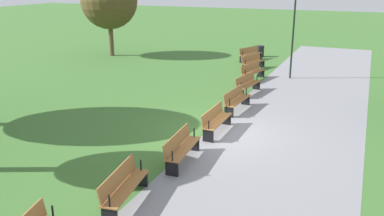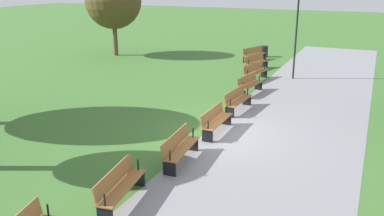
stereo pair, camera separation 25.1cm
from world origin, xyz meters
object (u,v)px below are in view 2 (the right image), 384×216
bench_4 (237,100)px  tree_4 (113,1)px  bench_2 (255,72)px  bench_5 (216,120)px  trash_bin (264,51)px  bench_3 (249,84)px  bench_7 (120,185)px  bench_1 (256,62)px  bench_0 (254,54)px  lamp_post (297,21)px  bench_6 (179,147)px

bench_4 → tree_4: 15.10m
bench_2 → bench_5: size_ratio=1.03×
bench_5 → tree_4: (-11.47, -11.98, 3.29)m
trash_bin → bench_3: bearing=10.6°
bench_2 → bench_4: bearing=20.8°
bench_3 → bench_7: 10.92m
bench_7 → trash_bin: (-20.60, -1.80, -0.10)m
bench_1 → bench_2: size_ratio=1.00×
bench_7 → trash_bin: bench_7 is taller
bench_4 → bench_0: bearing=-163.4°
bench_1 → lamp_post: lamp_post is taller
trash_bin → bench_2: bearing=10.6°
bench_0 → lamp_post: (3.94, 3.36, 2.59)m
bench_3 → tree_4: tree_4 is taller
bench_2 → tree_4: bearing=-94.1°
bench_3 → lamp_post: lamp_post is taller
bench_0 → tree_4: bearing=-57.7°
bench_2 → trash_bin: bearing=-156.9°
bench_3 → lamp_post: size_ratio=0.46×
bench_4 → bench_6: 5.47m
bench_0 → lamp_post: 5.79m
bench_4 → trash_bin: bench_4 is taller
bench_2 → lamp_post: (-1.31, 1.79, 2.59)m
bench_7 → trash_bin: 20.67m
bench_2 → bench_7: (13.61, 0.49, 0.00)m
bench_5 → trash_bin: bench_5 is taller
bench_3 → bench_7: bearing=8.3°
bench_0 → bench_7: 18.97m
bench_1 → bench_7: bearing=20.8°
bench_6 → tree_4: bearing=-144.3°
bench_3 → tree_4: bearing=-109.1°
bench_3 → bench_4: (2.72, 0.30, 0.00)m
bench_7 → trash_bin: bearing=176.7°
bench_3 → bench_6: (8.20, 0.30, 0.00)m
tree_4 → bench_2: bearing=73.4°
bench_1 → bench_0: bearing=-144.6°
bench_1 → bench_6: same height
bench_2 → bench_3: (2.69, 0.49, 0.00)m
bench_0 → bench_4: same height
bench_5 → bench_6: (2.74, -0.10, 0.00)m
lamp_post → bench_5: bearing=-5.5°
bench_0 → bench_7: bearing=27.1°
bench_4 → trash_bin: 12.58m
bench_4 → bench_7: size_ratio=0.99×
bench_2 → bench_4: size_ratio=1.01×
bench_4 → trash_bin: (-12.40, -2.10, -0.10)m
bench_3 → bench_4: same height
bench_3 → bench_4: 2.74m
bench_2 → bench_3: size_ratio=1.00×
bench_5 → bench_7: (5.46, -0.40, 0.00)m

